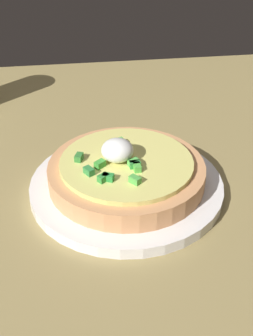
% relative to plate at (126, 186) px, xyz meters
% --- Properties ---
extents(dining_table, '(1.22, 0.84, 0.02)m').
position_rel_plate_xyz_m(dining_table, '(-0.03, 0.04, -0.02)').
color(dining_table, '#937F4C').
rests_on(dining_table, ground).
extents(plate, '(0.24, 0.24, 0.01)m').
position_rel_plate_xyz_m(plate, '(0.00, 0.00, 0.00)').
color(plate, white).
rests_on(plate, dining_table).
extents(pizza, '(0.19, 0.19, 0.06)m').
position_rel_plate_xyz_m(pizza, '(-0.00, 0.00, 0.02)').
color(pizza, tan).
rests_on(pizza, plate).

